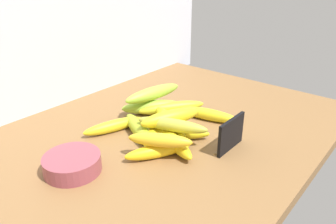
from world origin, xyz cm
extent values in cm
cube|color=brown|center=(0.00, 0.00, 1.50)|extent=(110.00, 76.00, 3.00)
cube|color=silver|center=(0.00, 39.00, 35.00)|extent=(130.00, 2.00, 70.00)
cube|color=black|center=(4.33, -18.47, 7.20)|extent=(11.00, 0.80, 8.40)
cube|color=olive|center=(4.33, -17.67, 3.30)|extent=(9.90, 1.20, 0.60)
cylinder|color=#8E404A|center=(-26.55, 3.94, 4.95)|extent=(12.82, 12.82, 3.89)
ellipsoid|color=yellow|center=(-9.87, -7.02, 4.68)|extent=(16.23, 11.13, 3.37)
ellipsoid|color=gold|center=(-4.15, -0.32, 4.78)|extent=(17.67, 13.44, 3.57)
ellipsoid|color=yellow|center=(-1.03, -3.78, 4.71)|extent=(14.51, 18.51, 3.43)
ellipsoid|color=yellow|center=(14.64, -5.25, 4.73)|extent=(7.49, 18.66, 3.45)
ellipsoid|color=yellow|center=(2.96, -0.34, 5.03)|extent=(13.25, 19.51, 4.06)
ellipsoid|color=yellow|center=(-7.93, 11.03, 4.62)|extent=(17.46, 8.73, 3.23)
ellipsoid|color=gold|center=(11.50, 6.14, 4.78)|extent=(19.43, 14.60, 3.56)
ellipsoid|color=yellow|center=(-4.29, -7.27, 4.81)|extent=(10.60, 17.53, 3.62)
ellipsoid|color=#A0B527|center=(-5.65, 3.20, 4.98)|extent=(12.54, 19.95, 3.96)
ellipsoid|color=#90B733|center=(7.62, 10.60, 5.09)|extent=(17.01, 15.47, 4.18)
ellipsoid|color=yellow|center=(0.36, -2.76, 8.49)|extent=(17.39, 10.44, 4.12)
ellipsoid|color=gold|center=(-2.49, -5.28, 8.12)|extent=(9.62, 18.67, 3.38)
ellipsoid|color=#97C038|center=(8.57, 11.13, 9.15)|extent=(20.44, 7.38, 3.95)
ellipsoid|color=gold|center=(-10.13, -7.84, 8.04)|extent=(10.56, 14.93, 3.34)
camera|label=1|loc=(-60.66, -52.02, 46.73)|focal=35.38mm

